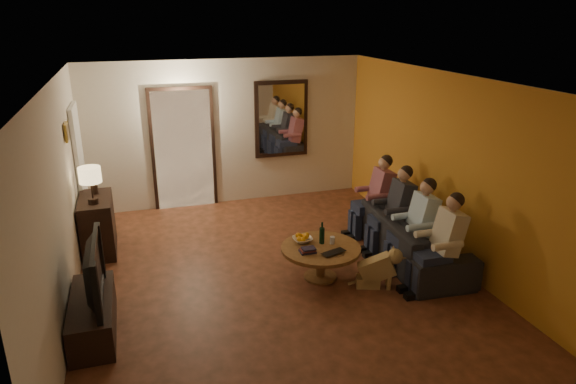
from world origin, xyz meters
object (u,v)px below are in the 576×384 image
object	(u,v)px
bowl	(302,240)
wine_bottle	(322,233)
tv	(87,272)
sofa	(411,237)
person_a	(443,247)
person_b	(417,229)
dresser	(98,225)
tv_stand	(93,316)
person_c	(396,213)
person_d	(377,199)
table_lamp	(91,185)
laptop	(336,254)
coffee_table	(321,262)
dog	(377,267)

from	to	relation	value
bowl	wine_bottle	distance (m)	0.29
tv	sofa	world-z (taller)	tv
person_a	person_b	distance (m)	0.60
dresser	bowl	size ratio (longest dim) A/B	3.60
tv_stand	tv	size ratio (longest dim) A/B	1.10
tv_stand	tv	world-z (taller)	tv
person_c	person_d	size ratio (longest dim) A/B	1.00
table_lamp	person_b	bearing A→B (deg)	-21.77
table_lamp	laptop	size ratio (longest dim) A/B	1.64
coffee_table	wine_bottle	size ratio (longest dim) A/B	3.38
tv_stand	coffee_table	distance (m)	2.85
person_a	person_c	size ratio (longest dim) A/B	1.00
bowl	tv	bearing A→B (deg)	-166.50
bowl	person_d	bearing A→B (deg)	28.82
table_lamp	tv_stand	bearing A→B (deg)	-90.00
dresser	person_d	distance (m)	4.21
person_b	sofa	bearing A→B (deg)	71.57
person_b	person_d	world-z (taller)	same
person_b	laptop	xyz separation A→B (m)	(-1.23, -0.13, -0.14)
tv_stand	coffee_table	world-z (taller)	coffee_table
table_lamp	dog	distance (m)	4.02
person_d	dresser	bearing A→B (deg)	170.71
person_a	coffee_table	world-z (taller)	person_a
tv	bowl	world-z (taller)	tv
tv_stand	sofa	distance (m)	4.29
person_b	wine_bottle	xyz separation A→B (m)	(-1.28, 0.25, 0.01)
person_b	dog	world-z (taller)	person_b
tv	tv_stand	bearing A→B (deg)	0.00
person_c	person_a	bearing A→B (deg)	-90.00
sofa	wine_bottle	xyz separation A→B (m)	(-1.38, -0.05, 0.28)
tv	dresser	bearing A→B (deg)	0.00
sofa	wine_bottle	world-z (taller)	wine_bottle
tv	coffee_table	size ratio (longest dim) A/B	1.09
person_b	table_lamp	bearing A→B (deg)	158.23
person_c	person_d	world-z (taller)	same
person_d	table_lamp	bearing A→B (deg)	173.69
tv	dog	xyz separation A→B (m)	(3.42, -0.03, -0.47)
table_lamp	person_b	world-z (taller)	table_lamp
person_d	tv	bearing A→B (deg)	-160.56
dog	coffee_table	size ratio (longest dim) A/B	0.53
dresser	table_lamp	xyz separation A→B (m)	(0.00, -0.22, 0.68)
wine_bottle	person_c	bearing A→B (deg)	15.34
tv_stand	person_d	world-z (taller)	person_d
table_lamp	wine_bottle	world-z (taller)	table_lamp
laptop	coffee_table	bearing A→B (deg)	91.76
tv	laptop	xyz separation A→B (m)	(2.92, 0.13, -0.28)
person_c	dog	bearing A→B (deg)	-129.41
dresser	tv_stand	xyz separation A→B (m)	(0.00, -2.15, -0.21)
person_a	person_d	xyz separation A→B (m)	(0.00, 1.80, 0.00)
dresser	person_c	distance (m)	4.35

